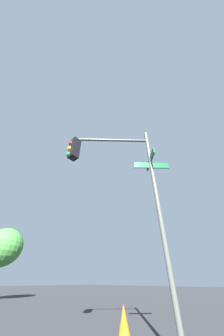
% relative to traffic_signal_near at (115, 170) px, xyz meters
% --- Properties ---
extents(traffic_signal_near, '(2.42, 2.37, 5.77)m').
position_rel_traffic_signal_near_xyz_m(traffic_signal_near, '(0.00, 0.00, 0.00)').
color(traffic_signal_near, '#474C47').
rests_on(traffic_signal_near, ground_plane).
extents(street_tree, '(3.13, 3.13, 5.28)m').
position_rel_traffic_signal_near_xyz_m(street_tree, '(14.96, -1.87, -0.37)').
color(street_tree, '#4C331E').
rests_on(street_tree, ground_plane).
extents(traffic_cone, '(0.36, 0.36, 0.75)m').
position_rel_traffic_signal_near_xyz_m(traffic_cone, '(0.72, -1.06, -3.70)').
color(traffic_cone, orange).
rests_on(traffic_cone, ground_plane).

